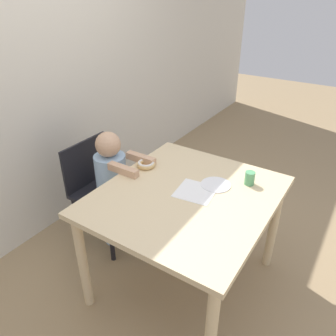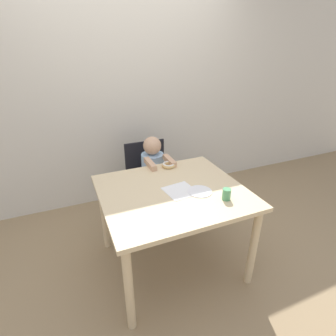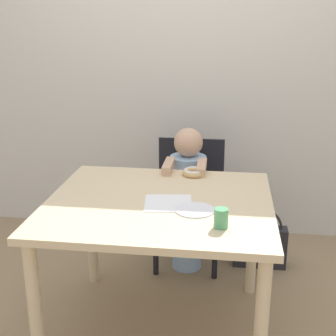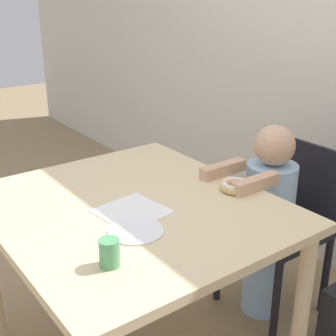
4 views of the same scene
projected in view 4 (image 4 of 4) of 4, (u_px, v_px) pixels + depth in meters
dining_table at (133, 227)px, 1.79m from camera, size 1.10×0.99×0.75m
chair at (283, 222)px, 2.25m from camera, size 0.45×0.42×0.82m
child_figure at (267, 222)px, 2.17m from camera, size 0.24×0.44×0.95m
donut at (236, 186)px, 1.87m from camera, size 0.13×0.13×0.04m
napkin at (132, 211)px, 1.70m from camera, size 0.25×0.25×0.00m
cup at (109, 253)px, 1.36m from camera, size 0.06×0.06×0.09m
plate at (136, 231)px, 1.56m from camera, size 0.19×0.19×0.01m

